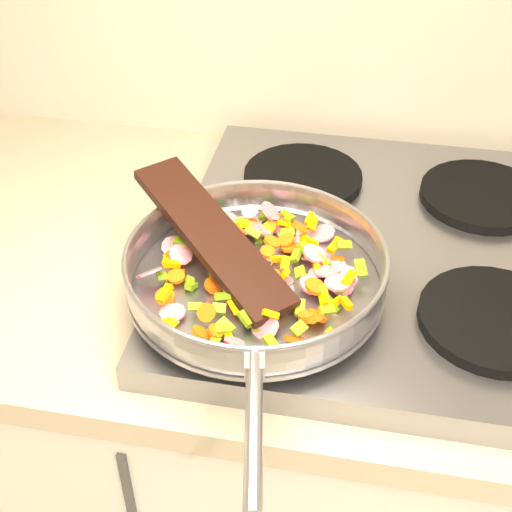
# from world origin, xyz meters

# --- Properties ---
(cooktop) EXTENTS (0.60, 0.60, 0.04)m
(cooktop) POSITION_xyz_m (-0.70, 1.67, 0.92)
(cooktop) COLOR #939399
(cooktop) RESTS_ON counter_top
(grate_fl) EXTENTS (0.19, 0.19, 0.02)m
(grate_fl) POSITION_xyz_m (-0.84, 1.52, 0.95)
(grate_fl) COLOR black
(grate_fl) RESTS_ON cooktop
(grate_fr) EXTENTS (0.19, 0.19, 0.02)m
(grate_fr) POSITION_xyz_m (-0.56, 1.52, 0.95)
(grate_fr) COLOR black
(grate_fr) RESTS_ON cooktop
(grate_bl) EXTENTS (0.19, 0.19, 0.02)m
(grate_bl) POSITION_xyz_m (-0.84, 1.81, 0.95)
(grate_bl) COLOR black
(grate_bl) RESTS_ON cooktop
(grate_br) EXTENTS (0.19, 0.19, 0.02)m
(grate_br) POSITION_xyz_m (-0.56, 1.81, 0.95)
(grate_br) COLOR black
(grate_br) RESTS_ON cooktop
(saute_pan) EXTENTS (0.37, 0.54, 0.06)m
(saute_pan) POSITION_xyz_m (-0.86, 1.52, 0.99)
(saute_pan) COLOR #9E9EA5
(saute_pan) RESTS_ON grate_fl
(vegetable_heap) EXTENTS (0.30, 0.29, 0.05)m
(vegetable_heap) POSITION_xyz_m (-0.86, 1.54, 0.98)
(vegetable_heap) COLOR red
(vegetable_heap) RESTS_ON saute_pan
(wooden_spatula) EXTENTS (0.26, 0.25, 0.07)m
(wooden_spatula) POSITION_xyz_m (-0.93, 1.55, 1.01)
(wooden_spatula) COLOR black
(wooden_spatula) RESTS_ON saute_pan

